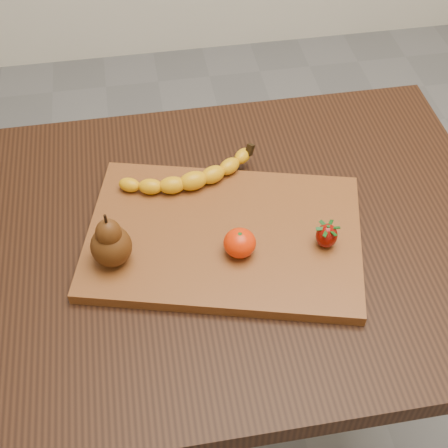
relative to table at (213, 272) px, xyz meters
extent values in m
plane|color=slate|center=(0.00, 0.00, -0.66)|extent=(3.50, 3.50, 0.00)
cube|color=black|center=(0.00, 0.00, 0.08)|extent=(1.00, 0.70, 0.04)
cylinder|color=black|center=(-0.45, 0.30, -0.30)|extent=(0.05, 0.05, 0.72)
cylinder|color=black|center=(0.45, 0.30, -0.30)|extent=(0.05, 0.05, 0.72)
cube|color=brown|center=(0.02, -0.01, 0.11)|extent=(0.51, 0.41, 0.02)
ellipsoid|color=red|center=(0.04, -0.06, 0.14)|extent=(0.06, 0.06, 0.04)
camera|label=1|loc=(-0.10, -0.68, 0.90)|focal=50.00mm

